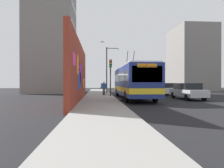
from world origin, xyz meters
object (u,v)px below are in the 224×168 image
Objects in this scene: city_bus at (133,81)px; traffic_light at (110,71)px; parked_car_silver at (187,91)px; street_lamp at (108,67)px; parked_car_black at (152,88)px; pedestrian_midblock at (104,87)px; parked_car_white at (165,89)px.

city_bus is 2.99m from traffic_light.
parked_car_silver is (-1.05, -5.20, -0.97)m from city_bus.
street_lamp reaches higher than city_bus.
pedestrian_midblock reaches higher than parked_car_black.
parked_car_silver is at bearing -180.00° from parked_car_white.
parked_car_white is 1.02× the size of parked_car_black.
city_bus is at bearing -166.03° from street_lamp.
pedestrian_midblock reaches higher than parked_car_silver.
pedestrian_midblock is at bearing 170.52° from street_lamp.
parked_car_silver is 1.14× the size of parked_car_white.
traffic_light is (2.83, 7.35, 2.03)m from parked_car_silver.
city_bus is 2.77× the size of parked_car_black.
street_lamp is (9.25, 7.24, 3.07)m from parked_car_silver.
traffic_light is (-1.74, -0.67, 1.78)m from pedestrian_midblock.
street_lamp is at bearing 66.89° from parked_car_white.
street_lamp reaches higher than parked_car_black.
city_bus reaches higher than pedestrian_midblock.
parked_car_white is 1.05× the size of traffic_light.
city_bus is 7.35m from parked_car_white.
street_lamp is (-2.87, 7.24, 3.08)m from parked_car_black.
parked_car_black is (5.96, -0.00, 0.00)m from parked_car_white.
parked_car_silver is 9.24m from pedestrian_midblock.
city_bus is at bearing -141.36° from pedestrian_midblock.
parked_car_silver is 2.98× the size of pedestrian_midblock.
city_bus is 7.07× the size of pedestrian_midblock.
traffic_light is at bearing 114.34° from parked_car_white.
traffic_light reaches higher than pedestrian_midblock.
street_lamp reaches higher than parked_car_silver.
parked_car_white is 0.65× the size of street_lamp.
street_lamp is (4.67, -0.78, 2.82)m from pedestrian_midblock.
city_bus is 8.71m from street_lamp.
parked_car_silver is 12.14m from street_lamp.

